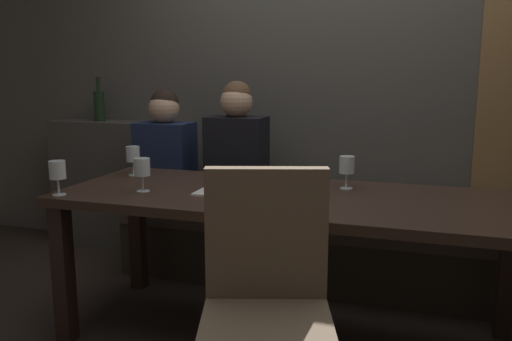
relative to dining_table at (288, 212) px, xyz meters
The scene contains 16 objects.
ground 0.65m from the dining_table, ahead, with size 9.00×9.00×0.00m, color black.
back_wall_tiled 1.49m from the dining_table, 90.00° to the left, with size 6.00×0.12×3.00m, color #4C4944.
back_counter 1.87m from the dining_table, 146.14° to the left, with size 1.10×0.28×0.95m, color #413E3A.
dining_table is the anchor object (origin of this frame).
banquette_bench 0.82m from the dining_table, 90.00° to the left, with size 2.50×0.44×0.45m.
chair_near_side 0.74m from the dining_table, 81.39° to the right, with size 0.55×0.55×0.98m.
diner_redhead 1.26m from the dining_table, 144.67° to the left, with size 0.36×0.24×0.76m.
diner_bearded 0.88m from the dining_table, 126.14° to the left, with size 0.36×0.24×0.81m.
wine_bottle_dark_red 2.05m from the dining_table, 149.02° to the left, with size 0.08×0.08×0.33m.
wine_glass_far_right 0.38m from the dining_table, 39.70° to the left, with size 0.08×0.08×0.16m.
wine_glass_near_right 0.73m from the dining_table, 167.04° to the right, with size 0.08×0.08×0.16m.
wine_glass_far_left 0.98m from the dining_table, 168.63° to the left, with size 0.08×0.08×0.16m.
wine_glass_near_left 0.38m from the dining_table, 98.90° to the right, with size 0.08×0.08×0.16m.
wine_glass_center_back 1.10m from the dining_table, 161.33° to the right, with size 0.08×0.08×0.16m.
espresso_cup 0.14m from the dining_table, 58.15° to the left, with size 0.12×0.12×0.06m.
dessert_plate 0.35m from the dining_table, 166.37° to the right, with size 0.19×0.19×0.05m.
Camera 1 is at (0.60, -2.36, 1.31)m, focal length 36.86 mm.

